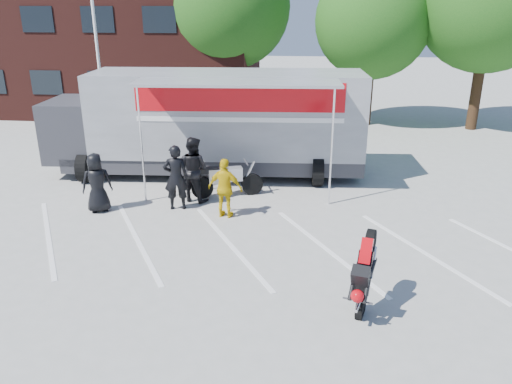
% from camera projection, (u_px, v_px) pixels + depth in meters
% --- Properties ---
extents(ground, '(100.00, 100.00, 0.00)m').
position_uv_depth(ground, '(215.00, 263.00, 11.66)').
color(ground, '#A6A6A1').
rests_on(ground, ground).
extents(parking_bay_lines, '(18.09, 13.33, 0.01)m').
position_uv_depth(parking_bay_lines, '(222.00, 244.00, 12.59)').
color(parking_bay_lines, white).
rests_on(parking_bay_lines, ground).
extents(office_building, '(18.00, 8.00, 7.00)m').
position_uv_depth(office_building, '(94.00, 45.00, 28.11)').
color(office_building, '#411914').
rests_on(office_building, ground).
extents(flagpole, '(1.61, 0.12, 8.00)m').
position_uv_depth(flagpole, '(100.00, 21.00, 19.76)').
color(flagpole, white).
rests_on(flagpole, ground).
extents(tree_left, '(6.12, 6.12, 8.64)m').
position_uv_depth(tree_left, '(229.00, 7.00, 24.77)').
color(tree_left, '#382314').
rests_on(tree_left, ground).
extents(tree_mid, '(5.44, 5.44, 7.68)m').
position_uv_depth(tree_mid, '(373.00, 21.00, 23.41)').
color(tree_mid, '#382314').
rests_on(tree_mid, ground).
extents(transporter_truck, '(11.46, 5.97, 3.56)m').
position_uv_depth(transporter_truck, '(215.00, 173.00, 17.86)').
color(transporter_truck, '#96979E').
rests_on(transporter_truck, ground).
extents(parked_motorcycle, '(2.43, 1.42, 1.21)m').
position_uv_depth(parked_motorcycle, '(228.00, 196.00, 15.74)').
color(parked_motorcycle, '#B9B9BE').
rests_on(parked_motorcycle, ground).
extents(stunt_bike_rider, '(1.10, 1.64, 1.77)m').
position_uv_depth(stunt_bike_rider, '(365.00, 301.00, 10.17)').
color(stunt_bike_rider, black).
rests_on(stunt_bike_rider, ground).
extents(spectator_leather_a, '(1.00, 0.85, 1.74)m').
position_uv_depth(spectator_leather_a, '(97.00, 183.00, 14.31)').
color(spectator_leather_a, black).
rests_on(spectator_leather_a, ground).
extents(spectator_leather_b, '(0.79, 0.59, 1.94)m').
position_uv_depth(spectator_leather_b, '(176.00, 177.00, 14.45)').
color(spectator_leather_b, black).
rests_on(spectator_leather_b, ground).
extents(spectator_leather_c, '(1.18, 1.05, 2.00)m').
position_uv_depth(spectator_leather_c, '(193.00, 169.00, 15.07)').
color(spectator_leather_c, black).
rests_on(spectator_leather_c, ground).
extents(spectator_hivis, '(1.07, 0.62, 1.71)m').
position_uv_depth(spectator_hivis, '(225.00, 188.00, 13.93)').
color(spectator_hivis, '#DDB70B').
rests_on(spectator_hivis, ground).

